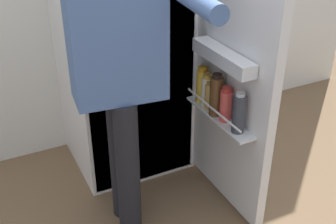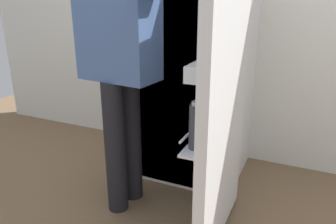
{
  "view_description": "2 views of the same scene",
  "coord_description": "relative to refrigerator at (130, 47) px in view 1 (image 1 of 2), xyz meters",
  "views": [
    {
      "loc": [
        -0.84,
        -1.75,
        1.72
      ],
      "look_at": [
        -0.01,
        -0.09,
        0.68
      ],
      "focal_mm": 45.77,
      "sensor_mm": 36.0,
      "label": 1
    },
    {
      "loc": [
        0.72,
        -1.51,
        1.2
      ],
      "look_at": [
        0.06,
        -0.04,
        0.64
      ],
      "focal_mm": 34.67,
      "sensor_mm": 36.0,
      "label": 2
    }
  ],
  "objects": [
    {
      "name": "person",
      "position": [
        -0.26,
        -0.54,
        0.13
      ],
      "size": [
        0.53,
        0.75,
        1.58
      ],
      "color": "black",
      "rests_on": "ground_plane"
    },
    {
      "name": "refrigerator",
      "position": [
        0.0,
        0.0,
        0.0
      ],
      "size": [
        0.74,
        1.31,
        1.61
      ],
      "color": "white",
      "rests_on": "ground_plane"
    },
    {
      "name": "ground_plane",
      "position": [
        -0.03,
        -0.51,
        -0.81
      ],
      "size": [
        5.74,
        5.74,
        0.0
      ],
      "primitive_type": "plane",
      "color": "brown"
    }
  ]
}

